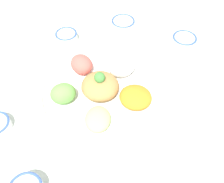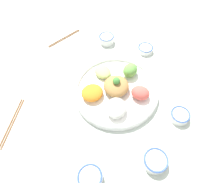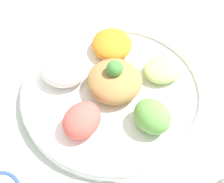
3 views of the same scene
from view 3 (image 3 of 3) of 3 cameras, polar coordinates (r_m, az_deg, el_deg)
ground_plane at (r=0.69m, az=-0.66°, el=0.14°), size 2.40×2.40×0.00m
salad_platter at (r=0.66m, az=0.20°, el=0.81°), size 0.39×0.39×0.10m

